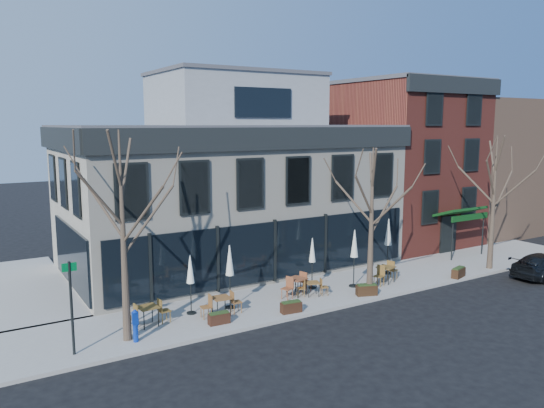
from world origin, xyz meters
TOP-DOWN VIEW (x-y plane):
  - ground at (0.00, 0.00)m, footprint 120.00×120.00m
  - sidewalk_front at (3.25, -2.15)m, footprint 33.50×4.70m
  - sidewalk_side at (-11.25, 6.00)m, footprint 4.50×12.00m
  - corner_building at (0.07, 5.07)m, footprint 18.39×10.39m
  - red_brick_building at (13.00, 4.98)m, footprint 8.20×11.78m
  - bg_building at (23.00, 6.00)m, footprint 12.00×12.00m
  - tree_corner at (-8.49, -3.20)m, footprint 3.93×3.98m
  - tree_mid at (3.01, -3.90)m, footprint 3.50×3.55m
  - tree_right at (12.01, -3.90)m, footprint 3.72×3.77m
  - sign_pole at (-10.50, -3.50)m, footprint 0.50×0.10m
  - call_box at (-8.29, -3.56)m, footprint 0.25×0.25m
  - cafe_set_0 at (-7.37, -2.26)m, footprint 1.93×0.82m
  - cafe_set_1 at (-4.31, -2.71)m, footprint 1.88×0.79m
  - cafe_set_2 at (-0.06, -2.18)m, footprint 2.00×1.08m
  - cafe_set_3 at (0.54, -2.64)m, footprint 1.59×0.92m
  - cafe_set_4 at (5.02, -2.88)m, footprint 2.00×1.10m
  - umbrella_0 at (-5.34, -1.86)m, footprint 0.42×0.42m
  - umbrella_1 at (-3.57, -2.11)m, footprint 0.46×0.46m
  - umbrella_2 at (1.21, -1.67)m, footprint 0.41×0.41m
  - umbrella_3 at (3.16, -2.53)m, footprint 0.47×0.47m
  - umbrella_4 at (6.26, -1.67)m, footprint 0.49×0.49m
  - planter_0 at (-4.83, -3.56)m, footprint 0.90×0.40m
  - planter_1 at (-1.58, -4.00)m, footprint 0.95×0.47m
  - planter_2 at (2.80, -3.92)m, footprint 1.07×0.71m
  - planter_3 at (9.00, -4.20)m, footprint 1.05×0.65m

SIDE VIEW (x-z plane):
  - ground at x=0.00m, z-range 0.00..0.00m
  - sidewalk_front at x=3.25m, z-range 0.00..0.15m
  - sidewalk_side at x=-11.25m, z-range 0.00..0.15m
  - planter_0 at x=-4.83m, z-range 0.15..0.64m
  - planter_1 at x=-1.58m, z-range 0.15..0.66m
  - planter_3 at x=9.00m, z-range 0.15..0.70m
  - planter_2 at x=2.80m, z-range 0.15..0.70m
  - cafe_set_3 at x=0.54m, z-range 0.16..0.98m
  - cafe_set_1 at x=-4.31m, z-range 0.16..1.14m
  - cafe_set_0 at x=-7.37m, z-range 0.16..1.17m
  - cafe_set_2 at x=-0.06m, z-range 0.16..1.19m
  - cafe_set_4 at x=5.02m, z-range 0.16..1.19m
  - call_box at x=-8.29m, z-range 0.19..1.46m
  - umbrella_2 at x=1.21m, z-range 0.68..3.24m
  - umbrella_0 at x=-5.34m, z-range 0.69..3.29m
  - sign_pole at x=-10.50m, z-range 0.37..3.77m
  - umbrella_1 at x=-3.57m, z-range 0.74..3.61m
  - umbrella_3 at x=3.16m, z-range 0.75..3.66m
  - umbrella_4 at x=6.26m, z-range 0.78..3.82m
  - tree_mid at x=3.01m, z-range 0.27..7.31m
  - tree_right at x=12.01m, z-range 0.28..7.76m
  - tree_corner at x=-8.49m, z-range 0.29..8.21m
  - corner_building at x=0.07m, z-range -0.83..10.27m
  - bg_building at x=23.00m, z-range 0.00..10.00m
  - red_brick_building at x=13.00m, z-range 0.05..11.22m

